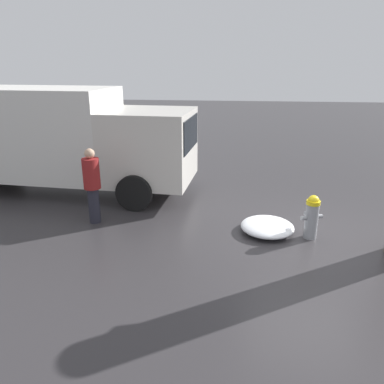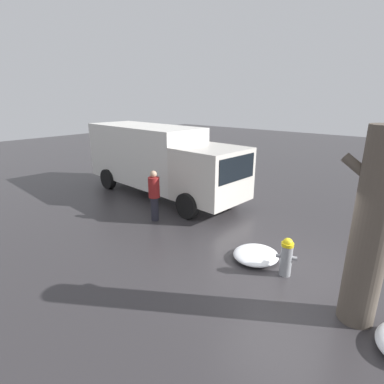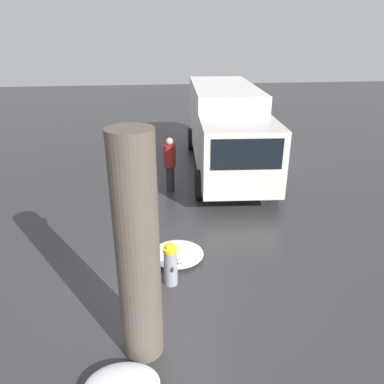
{
  "view_description": "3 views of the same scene",
  "coord_description": "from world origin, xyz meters",
  "px_view_note": "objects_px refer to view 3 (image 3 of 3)",
  "views": [
    {
      "loc": [
        1.63,
        7.33,
        3.46
      ],
      "look_at": [
        2.55,
        -0.61,
        0.7
      ],
      "focal_mm": 35.0,
      "sensor_mm": 36.0,
      "label": 1
    },
    {
      "loc": [
        -2.32,
        6.08,
        3.97
      ],
      "look_at": [
        3.63,
        -0.9,
        1.08
      ],
      "focal_mm": 28.0,
      "sensor_mm": 36.0,
      "label": 2
    },
    {
      "loc": [
        -6.18,
        0.28,
        4.68
      ],
      "look_at": [
        2.73,
        -0.73,
        0.79
      ],
      "focal_mm": 35.0,
      "sensor_mm": 36.0,
      "label": 3
    }
  ],
  "objects_px": {
    "tree_trunk": "(138,252)",
    "delivery_truck": "(226,125)",
    "fire_hydrant": "(171,263)",
    "pedestrian": "(170,162)"
  },
  "relations": [
    {
      "from": "tree_trunk",
      "to": "delivery_truck",
      "type": "distance_m",
      "value": 8.88
    },
    {
      "from": "fire_hydrant",
      "to": "delivery_truck",
      "type": "distance_m",
      "value": 7.25
    },
    {
      "from": "fire_hydrant",
      "to": "pedestrian",
      "type": "bearing_deg",
      "value": 66.14
    },
    {
      "from": "fire_hydrant",
      "to": "tree_trunk",
      "type": "height_order",
      "value": "tree_trunk"
    },
    {
      "from": "delivery_truck",
      "to": "pedestrian",
      "type": "distance_m",
      "value": 3.0
    },
    {
      "from": "tree_trunk",
      "to": "pedestrian",
      "type": "height_order",
      "value": "tree_trunk"
    },
    {
      "from": "fire_hydrant",
      "to": "pedestrian",
      "type": "height_order",
      "value": "pedestrian"
    },
    {
      "from": "tree_trunk",
      "to": "fire_hydrant",
      "type": "bearing_deg",
      "value": -18.41
    },
    {
      "from": "delivery_truck",
      "to": "pedestrian",
      "type": "xyz_separation_m",
      "value": [
        -2.01,
        2.13,
        -0.62
      ]
    },
    {
      "from": "tree_trunk",
      "to": "pedestrian",
      "type": "bearing_deg",
      "value": -7.28
    }
  ]
}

